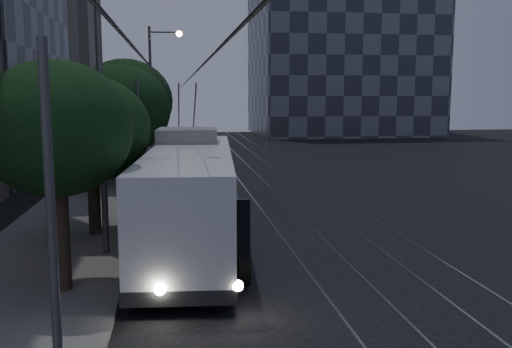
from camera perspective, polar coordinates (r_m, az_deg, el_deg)
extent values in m
plane|color=black|center=(19.32, 2.76, -7.66)|extent=(120.00, 120.00, 0.00)
cube|color=#65625E|center=(38.81, -13.89, 0.17)|extent=(5.00, 90.00, 0.15)
cube|color=gray|center=(38.80, -2.38, 0.30)|extent=(0.08, 90.00, 0.02)
cube|color=gray|center=(38.97, -0.28, 0.34)|extent=(0.08, 90.00, 0.02)
cube|color=gray|center=(39.21, 1.98, 0.39)|extent=(0.08, 90.00, 0.02)
cube|color=gray|center=(39.49, 4.04, 0.42)|extent=(0.08, 90.00, 0.02)
cylinder|color=black|center=(38.27, -8.67, 8.51)|extent=(0.02, 90.00, 0.02)
cylinder|color=black|center=(38.27, -7.61, 8.53)|extent=(0.02, 90.00, 0.02)
cylinder|color=#505052|center=(8.74, -19.66, -7.19)|extent=(0.14, 0.14, 6.00)
cylinder|color=#505052|center=(28.41, -11.66, 3.38)|extent=(0.14, 0.14, 6.00)
cylinder|color=#505052|center=(48.35, -10.22, 5.27)|extent=(0.14, 0.14, 6.00)
cylinder|color=#505052|center=(68.32, -9.63, 6.06)|extent=(0.14, 0.14, 6.00)
cube|color=#31343F|center=(76.66, 8.47, 13.02)|extent=(22.00, 18.00, 24.00)
cube|color=silver|center=(19.34, -6.55, -2.01)|extent=(3.61, 12.79, 3.00)
cube|color=black|center=(19.62, -6.49, -5.87)|extent=(3.65, 12.83, 0.37)
cube|color=black|center=(19.84, -6.60, -1.38)|extent=(3.47, 10.17, 1.10)
cube|color=black|center=(13.13, -5.81, -5.52)|extent=(2.38, 0.26, 1.37)
cube|color=black|center=(25.52, -6.96, 0.95)|extent=(2.18, 0.24, 1.05)
cube|color=#28F42C|center=(12.94, -5.87, -1.44)|extent=(1.68, 0.18, 0.34)
cube|color=gray|center=(22.26, -6.85, 3.87)|extent=(2.45, 2.48, 0.53)
sphere|color=white|center=(13.47, -9.59, -11.31)|extent=(0.27, 0.27, 0.27)
sphere|color=white|center=(13.53, -1.86, -11.10)|extent=(0.27, 0.27, 0.27)
cylinder|color=#505052|center=(23.31, -7.73, 6.27)|extent=(0.06, 4.76, 2.18)
cylinder|color=#505052|center=(23.33, -6.17, 6.30)|extent=(0.06, 4.76, 2.18)
cylinder|color=black|center=(15.74, -10.83, -9.48)|extent=(0.32, 1.05, 1.05)
cylinder|color=black|center=(15.82, -1.32, -9.24)|extent=(0.32, 1.05, 1.05)
cylinder|color=black|center=(22.33, -10.02, -4.23)|extent=(0.32, 1.05, 1.05)
cylinder|color=black|center=(22.39, -3.38, -4.09)|extent=(0.32, 1.05, 1.05)
cylinder|color=black|center=(24.31, -9.87, -3.23)|extent=(0.32, 1.05, 1.05)
cylinder|color=black|center=(24.36, -3.78, -3.10)|extent=(0.32, 1.05, 1.05)
imported|color=#A1A4A9|center=(26.64, -6.51, -1.51)|extent=(4.82, 6.57, 1.66)
imported|color=silver|center=(35.56, -6.69, 0.55)|extent=(2.68, 3.96, 1.25)
imported|color=white|center=(38.04, -6.79, 1.21)|extent=(3.51, 5.48, 1.48)
imported|color=#B6B7BB|center=(44.50, -6.99, 2.25)|extent=(2.17, 4.94, 1.58)
imported|color=white|center=(48.30, -8.07, 2.57)|extent=(3.09, 4.37, 1.38)
cylinder|color=#2E2219|center=(15.68, -18.88, -6.32)|extent=(0.44, 0.44, 2.91)
ellipsoid|color=black|center=(15.24, -19.37, 4.31)|extent=(3.85, 3.85, 3.46)
cylinder|color=#2E2219|center=(21.64, -15.86, -3.04)|extent=(0.44, 0.44, 2.37)
ellipsoid|color=black|center=(21.29, -16.14, 4.29)|extent=(4.23, 4.23, 3.80)
cylinder|color=#2E2219|center=(32.65, -13.25, 0.64)|extent=(0.44, 0.44, 2.29)
ellipsoid|color=black|center=(32.41, -13.43, 6.28)|extent=(5.50, 5.50, 4.95)
cylinder|color=#2E2219|center=(36.31, -12.74, 1.64)|extent=(0.44, 0.44, 2.62)
ellipsoid|color=black|center=(36.10, -12.91, 7.11)|extent=(5.74, 5.74, 5.16)
cylinder|color=#2E2219|center=(44.66, -12.31, 3.06)|extent=(0.44, 0.44, 3.00)
ellipsoid|color=black|center=(44.51, -12.45, 7.64)|extent=(5.51, 5.51, 4.96)
cylinder|color=#2E2219|center=(53.59, -11.27, 3.65)|extent=(0.44, 0.44, 2.54)
ellipsoid|color=black|center=(53.45, -11.36, 7.09)|extent=(5.19, 5.19, 4.67)
cylinder|color=#505052|center=(18.52, -15.29, 8.01)|extent=(0.20, 0.20, 10.62)
cylinder|color=#505052|center=(42.28, -10.45, 7.59)|extent=(0.20, 0.20, 9.99)
cylinder|color=#505052|center=(42.47, -9.08, 13.84)|extent=(2.20, 0.12, 0.12)
sphere|color=#FAC189|center=(42.46, -7.69, 13.73)|extent=(0.44, 0.44, 0.44)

